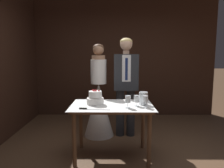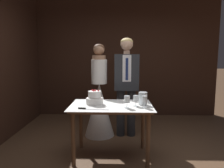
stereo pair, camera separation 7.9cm
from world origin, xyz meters
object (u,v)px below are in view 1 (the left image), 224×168
cake_knife (89,109)px  wine_glass_near (145,99)px  wine_glass_middle (137,99)px  wine_glass_far (128,100)px  groom (126,81)px  hurricane_candle (143,99)px  bride (99,103)px  cake_table (112,112)px  tiered_cake (95,98)px

cake_knife → wine_glass_near: wine_glass_near is taller
wine_glass_near → wine_glass_middle: size_ratio=1.06×
wine_glass_far → groom: bearing=88.6°
wine_glass_middle → hurricane_candle: size_ratio=0.83×
wine_glass_middle → bride: bearing=122.9°
wine_glass_far → wine_glass_middle: bearing=39.5°
cake_table → wine_glass_middle: bearing=-9.5°
wine_glass_far → cake_knife: bearing=-170.8°
hurricane_candle → bride: (-0.69, 0.82, -0.25)m
cake_table → groom: size_ratio=0.66×
wine_glass_middle → hurricane_candle: (0.11, 0.09, -0.02)m
bride → hurricane_candle: bearing=-49.7°
bride → groom: bearing=-0.0°
cake_table → wine_glass_near: (0.45, -0.14, 0.22)m
wine_glass_far → groom: 1.02m
wine_glass_near → bride: (-0.70, 0.99, -0.28)m
tiered_cake → wine_glass_near: bearing=-15.6°
wine_glass_near → groom: groom is taller
wine_glass_middle → wine_glass_far: size_ratio=0.91×
hurricane_candle → bride: 1.10m
groom → wine_glass_far: bearing=-91.4°
cake_table → bride: (-0.24, 0.85, -0.06)m
wine_glass_far → groom: size_ratio=0.09×
cake_table → tiered_cake: tiered_cake is taller
wine_glass_near → wine_glass_middle: 0.14m
wine_glass_near → hurricane_candle: 0.17m
tiered_cake → groom: size_ratio=0.14×
wine_glass_near → cake_knife: bearing=-172.0°
wine_glass_far → hurricane_candle: (0.23, 0.19, -0.02)m
wine_glass_near → groom: 1.02m
cake_knife → wine_glass_middle: 0.68m
wine_glass_far → bride: bearing=114.4°
cake_table → hurricane_candle: bearing=4.0°
tiered_cake → hurricane_candle: (0.69, -0.02, 0.00)m
tiered_cake → hurricane_candle: tiered_cake is taller
bride → wine_glass_middle: bearing=-57.1°
wine_glass_middle → hurricane_candle: hurricane_candle is taller
wine_glass_near → wine_glass_far: (-0.24, -0.02, -0.00)m
cake_table → hurricane_candle: 0.49m
cake_table → cake_knife: size_ratio=2.85×
hurricane_candle → wine_glass_near: bearing=-89.3°
wine_glass_middle → hurricane_candle: bearing=39.8°
cake_table → wine_glass_middle: 0.41m
hurricane_candle → bride: bride is taller
cake_table → wine_glass_middle: wine_glass_middle is taller
wine_glass_middle → tiered_cake: bearing=169.2°
wine_glass_near → wine_glass_far: wine_glass_far is taller
cake_table → wine_glass_far: wine_glass_far is taller
cake_knife → wine_glass_far: (0.52, 0.08, 0.10)m
cake_table → groom: bearing=74.1°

